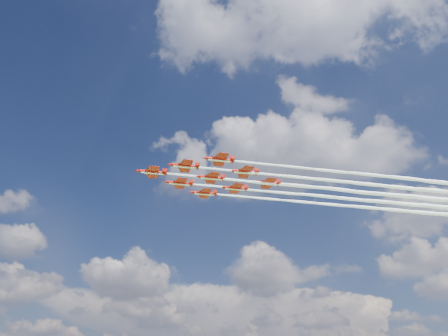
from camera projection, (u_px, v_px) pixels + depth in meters
The scene contains 9 objects.
jet_lead at pixel (313, 187), 153.01m from camera, with size 103.31×62.38×2.61m.
jet_row2_port at pixel (347, 182), 149.12m from camera, with size 103.31×62.38×2.61m.
jet_row2_starb at pixel (331, 197), 160.69m from camera, with size 103.31×62.38×2.61m.
jet_row3_port at pixel (384, 177), 145.23m from camera, with size 103.31×62.38×2.61m.
jet_row3_centre at pixel (364, 192), 156.80m from camera, with size 103.31×62.38×2.61m.
jet_row3_starb at pixel (347, 206), 168.37m from camera, with size 103.31×62.38×2.61m.
jet_row4_port at pixel (399, 187), 152.91m from camera, with size 103.31×62.38×2.61m.
jet_row4_starb at pixel (379, 201), 164.48m from camera, with size 103.31×62.38×2.61m.
jet_tail at pixel (413, 197), 160.59m from camera, with size 103.31×62.38×2.61m.
Camera 1 is at (52.05, -125.26, 25.81)m, focal length 35.00 mm.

